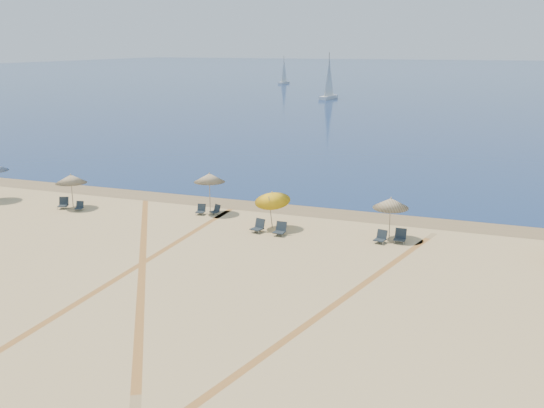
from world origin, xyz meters
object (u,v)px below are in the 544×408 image
Objects in this scene: chair_6 at (280,229)px; chair_7 at (381,237)px; umbrella_3 at (272,197)px; umbrella_4 at (391,203)px; umbrella_1 at (71,179)px; chair_2 at (79,206)px; sailboat_2 at (329,85)px; chair_8 at (400,236)px; chair_3 at (201,210)px; chair_5 at (258,226)px; umbrella_2 at (209,178)px; sailboat_1 at (284,75)px; chair_4 at (216,210)px; chair_1 at (63,203)px.

chair_6 reaches higher than chair_7.
chair_6 is (0.92, -1.14, -1.55)m from umbrella_3.
umbrella_3 is 6.81m from umbrella_4.
umbrella_1 is 3.35× the size of chair_2.
umbrella_4 is at bearing -64.62° from sailboat_2.
chair_3 is at bearing 173.95° from chair_8.
chair_5 is at bearing -162.80° from chair_7.
chair_6 is 89.85m from sailboat_2.
sailboat_1 is at bearing 107.52° from umbrella_2.
chair_8 is (7.49, -0.09, -1.55)m from umbrella_3.
chair_3 is at bearing -68.44° from sailboat_1.
chair_5 is 1.11× the size of chair_7.
umbrella_3 is at bearing 179.42° from chair_8.
umbrella_3 is 13.24m from chair_2.
umbrella_1 is 0.31× the size of sailboat_1.
chair_3 is 0.94m from chair_4.
chair_7 is (-0.28, -0.99, -1.71)m from umbrella_4.
umbrella_1 is 0.86× the size of umbrella_2.
sailboat_2 is at bearing -55.85° from sailboat_1.
sailboat_2 is at bearing 91.79° from chair_3.
sailboat_2 reaches higher than chair_6.
sailboat_1 reaches higher than chair_4.
chair_6 is at bearing -26.88° from chair_1.
chair_8 is at bearing 22.18° from chair_5.
umbrella_3 is 3.54× the size of chair_3.
umbrella_1 is 1.94m from chair_2.
chair_6 is at bearing -68.50° from sailboat_2.
sailboat_1 is (-51.59, 127.66, 0.20)m from umbrella_4.
umbrella_4 is 3.18× the size of chair_4.
chair_7 is at bearing -4.70° from umbrella_3.
chair_5 is 1.17× the size of chair_8.
sailboat_2 reaches higher than chair_3.
chair_6 is at bearing -66.25° from sailboat_1.
chair_1 reaches higher than chair_2.
chair_1 is 13.99m from chair_5.
sailboat_1 reaches higher than chair_6.
umbrella_2 reaches higher than umbrella_3.
umbrella_4 is 3.48× the size of chair_2.
chair_3 is at bearing -72.14° from sailboat_2.
umbrella_3 reaches higher than chair_1.
chair_3 is 5.36m from chair_5.
chair_6 is 0.10× the size of sailboat_1.
chair_2 is at bearing -179.40° from chair_6.
umbrella_2 is at bearing -178.42° from chair_7.
chair_1 is 1.14× the size of chair_7.
chair_7 is (20.51, -0.37, -1.62)m from umbrella_1.
umbrella_3 is at bearing -176.16° from umbrella_4.
chair_7 is at bearing -17.24° from chair_3.
sailboat_2 is (-15.70, 84.22, 0.40)m from umbrella_2.
chair_8 reaches higher than chair_2.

